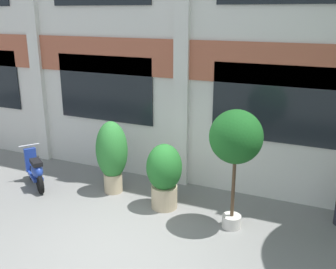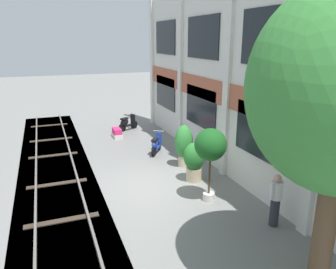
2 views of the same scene
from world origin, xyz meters
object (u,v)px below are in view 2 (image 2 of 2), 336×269
(potted_plant_low_pan, at_px, (210,147))
(scooter_second_parked, at_px, (156,145))
(potted_plant_fluted_column, at_px, (184,143))
(potted_plant_stone_basin, at_px, (194,160))
(resident_by_doorway, at_px, (276,199))
(potted_plant_square_trough, at_px, (117,133))
(scooter_near_curb, at_px, (127,123))

(potted_plant_low_pan, xyz_separation_m, scooter_second_parked, (-4.91, -0.13, -1.41))
(potted_plant_fluted_column, height_order, potted_plant_stone_basin, potted_plant_fluted_column)
(scooter_second_parked, distance_m, resident_by_doorway, 7.02)
(potted_plant_square_trough, relative_size, potted_plant_low_pan, 0.35)
(scooter_second_parked, height_order, resident_by_doorway, resident_by_doorway)
(potted_plant_low_pan, xyz_separation_m, resident_by_doorway, (2.00, 1.02, -1.02))
(potted_plant_square_trough, distance_m, scooter_near_curb, 1.49)
(potted_plant_low_pan, relative_size, resident_by_doorway, 1.57)
(potted_plant_square_trough, distance_m, potted_plant_fluted_column, 5.39)
(potted_plant_stone_basin, distance_m, resident_by_doorway, 3.68)
(potted_plant_square_trough, relative_size, scooter_near_curb, 0.68)
(potted_plant_low_pan, bearing_deg, potted_plant_fluted_column, 171.92)
(scooter_near_curb, distance_m, resident_by_doorway, 11.39)
(potted_plant_low_pan, height_order, scooter_second_parked, potted_plant_low_pan)
(potted_plant_fluted_column, relative_size, scooter_second_parked, 1.49)
(potted_plant_stone_basin, bearing_deg, potted_plant_fluted_column, 171.38)
(potted_plant_square_trough, bearing_deg, potted_plant_stone_basin, 12.66)
(potted_plant_square_trough, distance_m, potted_plant_low_pan, 8.36)
(potted_plant_fluted_column, relative_size, scooter_near_curb, 1.38)
(potted_plant_stone_basin, distance_m, scooter_second_parked, 3.36)
(scooter_near_curb, bearing_deg, potted_plant_square_trough, -153.07)
(potted_plant_square_trough, xyz_separation_m, potted_plant_low_pan, (8.10, 1.25, 1.62))
(scooter_near_curb, relative_size, resident_by_doorway, 0.82)
(potted_plant_low_pan, distance_m, scooter_near_curb, 9.41)
(potted_plant_stone_basin, height_order, scooter_near_curb, potted_plant_stone_basin)
(potted_plant_fluted_column, relative_size, potted_plant_stone_basin, 1.19)
(potted_plant_stone_basin, xyz_separation_m, scooter_near_curb, (-7.71, -0.59, -0.37))
(potted_plant_low_pan, height_order, potted_plant_stone_basin, potted_plant_low_pan)
(resident_by_doorway, bearing_deg, potted_plant_fluted_column, -11.48)
(potted_plant_square_trough, distance_m, resident_by_doorway, 10.37)
(scooter_near_curb, bearing_deg, potted_plant_fluted_column, -109.57)
(potted_plant_square_trough, bearing_deg, resident_by_doorway, 12.66)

